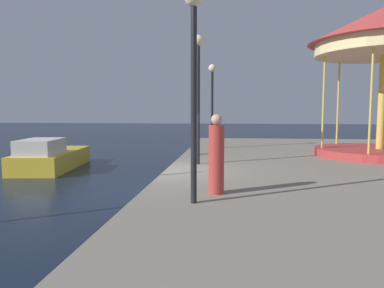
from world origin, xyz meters
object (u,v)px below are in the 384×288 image
at_px(lamp_post_far_end, 212,91).
at_px(lamp_post_near_edge, 194,57).
at_px(motorboat_yellow, 50,157).
at_px(bollard_north, 197,150).
at_px(lamp_post_mid_promenade, 198,77).
at_px(person_far_corner, 216,157).

bearing_deg(lamp_post_far_end, lamp_post_near_edge, -88.84).
bearing_deg(motorboat_yellow, bollard_north, -3.64).
distance_m(lamp_post_near_edge, lamp_post_mid_promenade, 5.12).
relative_size(motorboat_yellow, lamp_post_near_edge, 1.22).
bearing_deg(person_far_corner, lamp_post_near_edge, -115.81).
relative_size(lamp_post_mid_promenade, bollard_north, 10.76).
xyz_separation_m(lamp_post_far_end, person_far_corner, (0.61, -9.37, -1.94)).
bearing_deg(bollard_north, lamp_post_mid_promenade, -83.22).
distance_m(lamp_post_near_edge, lamp_post_far_end, 10.21).
bearing_deg(motorboat_yellow, lamp_post_near_edge, -47.97).
distance_m(motorboat_yellow, bollard_north, 6.64).
distance_m(bollard_north, person_far_corner, 6.97).
bearing_deg(bollard_north, person_far_corner, -80.80).
bearing_deg(lamp_post_near_edge, motorboat_yellow, 132.03).
height_order(lamp_post_far_end, person_far_corner, lamp_post_far_end).
height_order(motorboat_yellow, lamp_post_far_end, lamp_post_far_end).
xyz_separation_m(lamp_post_far_end, bollard_north, (-0.50, -2.52, -2.56)).
relative_size(motorboat_yellow, lamp_post_mid_promenade, 1.17).
relative_size(motorboat_yellow, lamp_post_far_end, 1.26).
bearing_deg(motorboat_yellow, person_far_corner, -43.28).
height_order(lamp_post_mid_promenade, lamp_post_far_end, lamp_post_mid_promenade).
distance_m(lamp_post_mid_promenade, lamp_post_far_end, 5.11).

